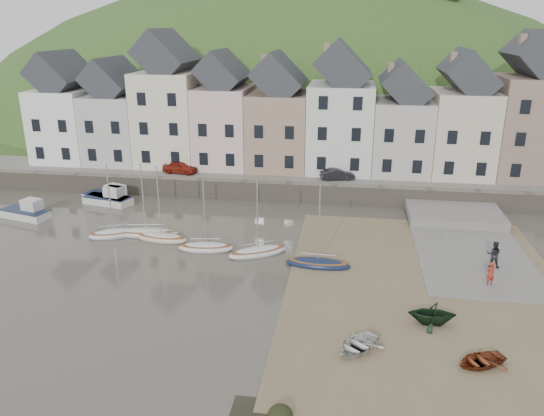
% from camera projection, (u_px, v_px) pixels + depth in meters
% --- Properties ---
extents(ground, '(160.00, 160.00, 0.00)m').
position_uv_depth(ground, '(259.00, 279.00, 35.93)').
color(ground, '#413D33').
rests_on(ground, ground).
extents(quay_land, '(90.00, 30.00, 1.50)m').
position_uv_depth(quay_land, '(303.00, 157.00, 65.58)').
color(quay_land, '#305321').
rests_on(quay_land, ground).
extents(quay_street, '(70.00, 7.00, 0.10)m').
position_uv_depth(quay_street, '(293.00, 176.00, 54.57)').
color(quay_street, slate).
rests_on(quay_street, quay_land).
extents(seawall, '(70.00, 1.20, 1.80)m').
position_uv_depth(seawall, '(289.00, 192.00, 51.52)').
color(seawall, slate).
rests_on(seawall, ground).
extents(beach, '(18.00, 26.00, 0.06)m').
position_uv_depth(beach, '(426.00, 290.00, 34.38)').
color(beach, brown).
rests_on(beach, ground).
extents(slipway, '(8.00, 18.00, 0.12)m').
position_uv_depth(slipway, '(466.00, 245.00, 41.28)').
color(slipway, slate).
rests_on(slipway, ground).
extents(hillside, '(134.40, 84.00, 84.00)m').
position_uv_depth(hillside, '(289.00, 219.00, 98.58)').
color(hillside, '#305321').
rests_on(hillside, ground).
extents(townhouse_terrace, '(61.05, 8.00, 13.93)m').
position_uv_depth(townhouse_terrace, '(314.00, 114.00, 55.70)').
color(townhouse_terrace, white).
rests_on(townhouse_terrace, quay_land).
extents(sailboat_0, '(5.45, 2.25, 6.32)m').
position_uv_depth(sailboat_0, '(146.00, 233.00, 43.16)').
color(sailboat_0, silver).
rests_on(sailboat_0, ground).
extents(sailboat_1, '(4.10, 3.05, 6.32)m').
position_uv_depth(sailboat_1, '(113.00, 234.00, 42.93)').
color(sailboat_1, silver).
rests_on(sailboat_1, ground).
extents(sailboat_2, '(4.49, 1.99, 6.32)m').
position_uv_depth(sailboat_2, '(161.00, 237.00, 42.18)').
color(sailboat_2, beige).
rests_on(sailboat_2, ground).
extents(sailboat_3, '(4.35, 2.00, 6.32)m').
position_uv_depth(sailboat_3, '(206.00, 247.00, 40.34)').
color(sailboat_3, silver).
rests_on(sailboat_3, ground).
extents(sailboat_4, '(4.70, 3.59, 6.32)m').
position_uv_depth(sailboat_4, '(258.00, 252.00, 39.55)').
color(sailboat_4, silver).
rests_on(sailboat_4, ground).
extents(sailboat_5, '(4.73, 1.77, 6.32)m').
position_uv_depth(sailboat_5, '(318.00, 263.00, 37.62)').
color(sailboat_5, '#121E3B').
rests_on(sailboat_5, ground).
extents(motorboat_0, '(4.74, 2.59, 1.70)m').
position_uv_depth(motorboat_0, '(109.00, 198.00, 50.65)').
color(motorboat_0, silver).
rests_on(motorboat_0, ground).
extents(motorboat_1, '(4.83, 2.86, 1.70)m').
position_uv_depth(motorboat_1, '(27.00, 212.00, 47.00)').
color(motorboat_1, silver).
rests_on(motorboat_1, ground).
extents(motorboat_2, '(5.54, 3.57, 1.70)m').
position_uv_depth(motorboat_2, '(110.00, 197.00, 51.07)').
color(motorboat_2, silver).
rests_on(motorboat_2, ground).
extents(rowboat_white, '(3.51, 3.67, 0.62)m').
position_uv_depth(rowboat_white, '(358.00, 345.00, 27.86)').
color(rowboat_white, silver).
rests_on(rowboat_white, beach).
extents(rowboat_green, '(2.72, 2.37, 1.40)m').
position_uv_depth(rowboat_green, '(432.00, 313.00, 30.17)').
color(rowboat_green, black).
rests_on(rowboat_green, beach).
extents(rowboat_red, '(3.22, 2.89, 0.55)m').
position_uv_depth(rowboat_red, '(480.00, 360.00, 26.65)').
color(rowboat_red, brown).
rests_on(rowboat_red, beach).
extents(person_red, '(0.70, 0.60, 1.63)m').
position_uv_depth(person_red, '(491.00, 273.00, 34.59)').
color(person_red, '#9E2C1C').
rests_on(person_red, slipway).
extents(person_dark, '(1.07, 0.91, 1.93)m').
position_uv_depth(person_dark, '(494.00, 254.00, 37.08)').
color(person_dark, black).
rests_on(person_dark, slipway).
extents(car_left, '(3.76, 1.93, 1.23)m').
position_uv_depth(car_left, '(180.00, 167.00, 55.06)').
color(car_left, maroon).
rests_on(car_left, quay_street).
extents(car_right, '(3.57, 1.97, 1.11)m').
position_uv_depth(car_right, '(337.00, 174.00, 52.80)').
color(car_right, black).
rests_on(car_right, quay_street).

